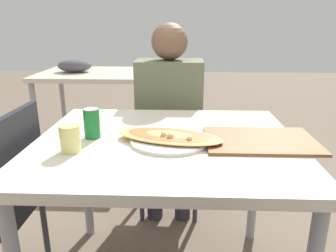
{
  "coord_description": "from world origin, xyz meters",
  "views": [
    {
      "loc": [
        0.06,
        -1.27,
        1.23
      ],
      "look_at": [
        0.01,
        -0.01,
        0.83
      ],
      "focal_mm": 35.0,
      "sensor_mm": 36.0,
      "label": 1
    }
  ],
  "objects_px": {
    "chair_side_left": "(0,197)",
    "dining_table": "(166,157)",
    "chair_far_seated": "(170,135)",
    "soda_can": "(92,123)",
    "drink_glass": "(70,139)",
    "pizza_main": "(170,137)",
    "person_seated": "(169,108)"
  },
  "relations": [
    {
      "from": "chair_side_left",
      "to": "dining_table",
      "type": "bearing_deg",
      "value": -86.86
    },
    {
      "from": "chair_far_seated",
      "to": "chair_side_left",
      "type": "relative_size",
      "value": 1.0
    },
    {
      "from": "chair_side_left",
      "to": "soda_can",
      "type": "distance_m",
      "value": 0.53
    },
    {
      "from": "dining_table",
      "to": "chair_far_seated",
      "type": "relative_size",
      "value": 1.21
    },
    {
      "from": "drink_glass",
      "to": "dining_table",
      "type": "bearing_deg",
      "value": 22.81
    },
    {
      "from": "pizza_main",
      "to": "chair_far_seated",
      "type": "bearing_deg",
      "value": 91.98
    },
    {
      "from": "chair_side_left",
      "to": "person_seated",
      "type": "xyz_separation_m",
      "value": [
        0.71,
        0.72,
        0.22
      ]
    },
    {
      "from": "person_seated",
      "to": "soda_can",
      "type": "bearing_deg",
      "value": 66.28
    },
    {
      "from": "drink_glass",
      "to": "pizza_main",
      "type": "bearing_deg",
      "value": 17.78
    },
    {
      "from": "chair_side_left",
      "to": "person_seated",
      "type": "bearing_deg",
      "value": -44.73
    },
    {
      "from": "pizza_main",
      "to": "soda_can",
      "type": "bearing_deg",
      "value": 173.6
    },
    {
      "from": "dining_table",
      "to": "drink_glass",
      "type": "height_order",
      "value": "drink_glass"
    },
    {
      "from": "dining_table",
      "to": "pizza_main",
      "type": "xyz_separation_m",
      "value": [
        0.02,
        -0.03,
        0.1
      ]
    },
    {
      "from": "chair_far_seated",
      "to": "person_seated",
      "type": "relative_size",
      "value": 0.72
    },
    {
      "from": "pizza_main",
      "to": "soda_can",
      "type": "xyz_separation_m",
      "value": [
        -0.33,
        0.04,
        0.04
      ]
    },
    {
      "from": "chair_far_seated",
      "to": "person_seated",
      "type": "height_order",
      "value": "person_seated"
    },
    {
      "from": "chair_far_seated",
      "to": "pizza_main",
      "type": "height_order",
      "value": "chair_far_seated"
    },
    {
      "from": "soda_can",
      "to": "drink_glass",
      "type": "relative_size",
      "value": 1.22
    },
    {
      "from": "chair_side_left",
      "to": "pizza_main",
      "type": "relative_size",
      "value": 1.89
    },
    {
      "from": "dining_table",
      "to": "soda_can",
      "type": "height_order",
      "value": "soda_can"
    },
    {
      "from": "person_seated",
      "to": "soda_can",
      "type": "height_order",
      "value": "person_seated"
    },
    {
      "from": "pizza_main",
      "to": "drink_glass",
      "type": "height_order",
      "value": "drink_glass"
    },
    {
      "from": "person_seated",
      "to": "chair_side_left",
      "type": "bearing_deg",
      "value": 45.27
    },
    {
      "from": "chair_side_left",
      "to": "soda_can",
      "type": "height_order",
      "value": "soda_can"
    },
    {
      "from": "chair_side_left",
      "to": "soda_can",
      "type": "bearing_deg",
      "value": -83.64
    },
    {
      "from": "dining_table",
      "to": "chair_far_seated",
      "type": "distance_m",
      "value": 0.82
    },
    {
      "from": "person_seated",
      "to": "pizza_main",
      "type": "bearing_deg",
      "value": 92.29
    },
    {
      "from": "person_seated",
      "to": "drink_glass",
      "type": "bearing_deg",
      "value": 67.81
    },
    {
      "from": "chair_side_left",
      "to": "chair_far_seated",
      "type": "bearing_deg",
      "value": -40.59
    },
    {
      "from": "chair_side_left",
      "to": "pizza_main",
      "type": "xyz_separation_m",
      "value": [
        0.74,
        0.01,
        0.28
      ]
    },
    {
      "from": "dining_table",
      "to": "pizza_main",
      "type": "height_order",
      "value": "pizza_main"
    },
    {
      "from": "dining_table",
      "to": "person_seated",
      "type": "relative_size",
      "value": 0.88
    }
  ]
}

